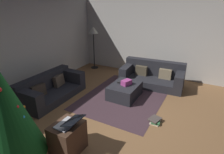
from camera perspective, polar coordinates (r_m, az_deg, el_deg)
ground_plane at (r=4.06m, az=4.04°, el=-13.98°), size 6.40×6.40×0.00m
rear_partition at (r=5.49m, az=-27.17°, el=8.27°), size 6.40×0.12×2.60m
corner_partition at (r=6.38m, az=16.54°, el=11.39°), size 0.12×6.40×2.60m
couch_left at (r=5.17m, az=-18.59°, el=-3.45°), size 1.80×0.88×0.63m
couch_right at (r=5.84m, az=12.41°, el=0.34°), size 1.00×1.90×0.72m
ottoman at (r=4.98m, az=3.92°, el=-4.24°), size 0.90×0.69×0.36m
gift_box at (r=4.86m, az=4.47°, el=-1.70°), size 0.30×0.25×0.13m
tv_remote at (r=4.97m, az=2.53°, el=-1.79°), size 0.09×0.17×0.02m
christmas_tree at (r=3.06m, az=-30.53°, el=-8.87°), size 1.02×1.02×1.84m
side_table at (r=3.35m, az=-13.50°, el=-17.81°), size 0.52×0.44×0.54m
laptop at (r=3.12m, az=-13.18°, el=-13.58°), size 0.36×0.40×0.18m
book_stack at (r=4.15m, az=13.24°, el=-12.94°), size 0.31×0.27×0.09m
corner_lamp at (r=6.97m, az=-5.80°, el=13.32°), size 0.36×0.36×1.57m
area_rug at (r=5.06m, az=3.87°, el=-6.05°), size 2.60×2.00×0.01m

